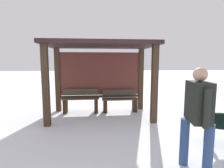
{
  "coord_description": "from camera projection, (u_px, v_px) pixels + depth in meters",
  "views": [
    {
      "loc": [
        -0.16,
        -5.25,
        1.65
      ],
      "look_at": [
        0.32,
        -0.26,
        1.03
      ],
      "focal_mm": 27.92,
      "sensor_mm": 36.0,
      "label": 1
    }
  ],
  "objects": [
    {
      "name": "ground_plane",
      "position": [
        101.0,
        116.0,
        5.41
      ],
      "size": [
        60.0,
        60.0,
        0.0
      ],
      "primitive_type": "plane",
      "color": "white"
    },
    {
      "name": "bench_center_inside",
      "position": [
        120.0,
        102.0,
        5.86
      ],
      "size": [
        1.2,
        0.36,
        0.73
      ],
      "color": "#44392D",
      "rests_on": "ground"
    },
    {
      "name": "person_walking",
      "position": [
        198.0,
        111.0,
        2.62
      ],
      "size": [
        0.4,
        0.67,
        1.58
      ],
      "color": "black",
      "rests_on": "ground"
    },
    {
      "name": "bus_shelter",
      "position": [
        100.0,
        61.0,
        5.4
      ],
      "size": [
        3.2,
        1.78,
        2.23
      ],
      "color": "#3D2C1F",
      "rests_on": "ground"
    },
    {
      "name": "bench_left_inside",
      "position": [
        81.0,
        102.0,
        5.74
      ],
      "size": [
        1.2,
        0.34,
        0.78
      ],
      "color": "#483F2D",
      "rests_on": "ground"
    }
  ]
}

